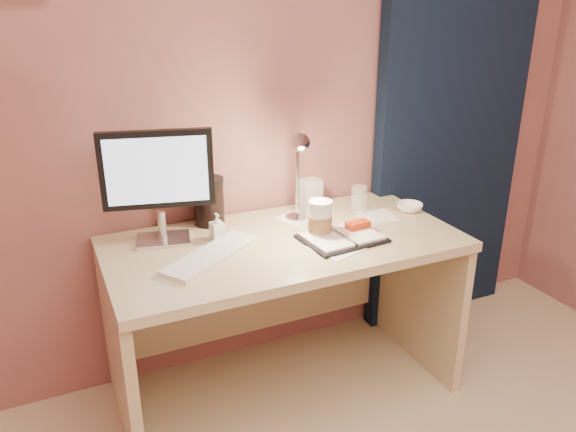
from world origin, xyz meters
name	(u,v)px	position (x,y,z in m)	size (l,w,h in m)	color
room	(437,106)	(0.95, 1.69, 1.14)	(3.50, 3.50, 3.50)	#C6B28E
desk	(277,282)	(0.00, 1.45, 0.50)	(1.40, 0.70, 0.73)	#C2B289
monitor	(158,177)	(-0.44, 1.56, 1.00)	(0.42, 0.19, 0.45)	silver
keyboard	(212,255)	(-0.31, 1.35, 0.74)	(0.44, 0.13, 0.02)	white
planner	(343,236)	(0.21, 1.29, 0.74)	(0.33, 0.26, 0.05)	black
paper_a	(336,248)	(0.14, 1.22, 0.73)	(0.17, 0.17, 0.00)	white
paper_b	(376,216)	(0.47, 1.44, 0.73)	(0.15, 0.15, 0.00)	white
paper_c	(295,218)	(0.14, 1.57, 0.73)	(0.14, 0.14, 0.00)	white
coffee_cup	(320,220)	(0.14, 1.34, 0.80)	(0.10, 0.10, 0.15)	silver
clear_cup	(359,200)	(0.42, 1.51, 0.79)	(0.07, 0.07, 0.12)	white
bowl	(409,207)	(0.64, 1.44, 0.75)	(0.12, 0.12, 0.04)	white
lotion_bottle	(217,227)	(-0.24, 1.48, 0.79)	(0.05, 0.05, 0.11)	silver
dark_jar	(209,204)	(-0.22, 1.67, 0.82)	(0.13, 0.13, 0.18)	black
product_box	(310,194)	(0.25, 1.65, 0.80)	(0.09, 0.07, 0.14)	#B2B1AD
desk_lamp	(316,167)	(0.17, 1.46, 0.99)	(0.15, 0.25, 0.41)	silver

